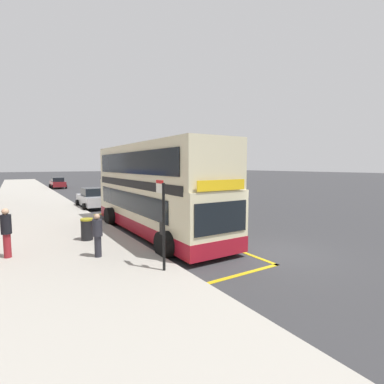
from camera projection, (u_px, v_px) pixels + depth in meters
ground_plane at (88, 191)px, 37.82m from camera, size 260.00×260.00×0.00m
pavement_near at (27, 193)px, 34.09m from camera, size 6.00×76.00×0.14m
double_decker_bus at (154, 192)px, 14.20m from camera, size 3.25×10.83×4.40m
bus_bay_markings at (153, 231)px, 14.60m from camera, size 3.13×13.72×0.01m
bus_stop_sign at (163, 218)px, 8.73m from camera, size 0.09×0.51×2.79m
parked_car_black_behind at (163, 195)px, 25.23m from camera, size 2.09×4.20×1.62m
parked_car_silver_kerbside at (93, 198)px, 22.50m from camera, size 2.09×4.20×1.62m
parked_car_maroon_across at (58, 183)px, 41.89m from camera, size 2.09×4.20×1.62m
pedestrian_waiting_near_sign at (98, 234)px, 10.04m from camera, size 0.34×0.34×1.55m
pedestrian_further_back at (6, 231)px, 9.95m from camera, size 0.34×0.34×1.76m
litter_bin at (87, 229)px, 12.37m from camera, size 0.53×0.53×0.94m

